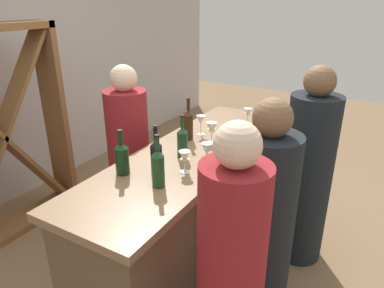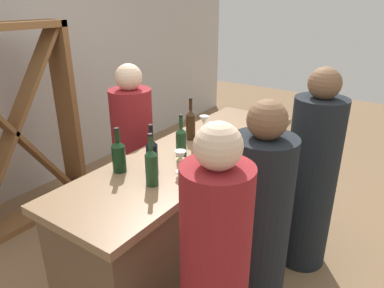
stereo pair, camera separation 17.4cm
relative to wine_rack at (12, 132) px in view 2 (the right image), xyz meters
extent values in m
plane|color=#846647|center=(0.37, -1.65, -0.90)|extent=(12.00, 12.00, 0.00)
cube|color=#BCB7B2|center=(0.37, 0.55, 0.50)|extent=(8.00, 0.10, 2.80)
cube|color=brown|center=(0.37, -1.65, -0.43)|extent=(2.08, 0.57, 0.95)
cube|color=#8C6B4C|center=(0.37, -1.65, 0.07)|extent=(2.16, 0.65, 0.05)
cube|color=brown|center=(0.58, 0.00, 0.00)|extent=(0.06, 0.28, 1.80)
cube|color=brown|center=(0.00, 0.00, -0.87)|extent=(1.22, 0.28, 0.06)
cube|color=brown|center=(0.00, 0.00, 0.00)|extent=(1.14, 0.20, 1.70)
cube|color=brown|center=(0.00, 0.00, 0.00)|extent=(1.14, 0.20, 1.70)
cylinder|color=#193D1E|center=(-0.16, -1.74, 0.19)|extent=(0.07, 0.07, 0.19)
cone|color=#193D1E|center=(-0.16, -1.74, 0.30)|extent=(0.07, 0.07, 0.04)
cylinder|color=#193D1E|center=(-0.16, -1.74, 0.35)|extent=(0.03, 0.03, 0.08)
cylinder|color=black|center=(-0.16, -1.74, 0.40)|extent=(0.03, 0.03, 0.01)
cylinder|color=black|center=(-0.14, -1.46, 0.18)|extent=(0.08, 0.08, 0.17)
cone|color=black|center=(-0.14, -1.46, 0.28)|extent=(0.08, 0.08, 0.03)
cylinder|color=black|center=(-0.14, -1.46, 0.33)|extent=(0.03, 0.03, 0.07)
cylinder|color=black|center=(-0.14, -1.46, 0.37)|extent=(0.03, 0.03, 0.01)
cylinder|color=black|center=(-0.05, -1.65, 0.19)|extent=(0.07, 0.07, 0.19)
cone|color=black|center=(-0.05, -1.65, 0.30)|extent=(0.07, 0.07, 0.04)
cylinder|color=black|center=(-0.05, -1.65, 0.36)|extent=(0.02, 0.02, 0.08)
cylinder|color=black|center=(-0.05, -1.65, 0.40)|extent=(0.03, 0.03, 0.01)
cylinder|color=#193D1E|center=(0.24, -1.65, 0.18)|extent=(0.07, 0.07, 0.18)
cone|color=#193D1E|center=(0.24, -1.65, 0.29)|extent=(0.07, 0.07, 0.03)
cylinder|color=#193D1E|center=(0.24, -1.65, 0.34)|extent=(0.02, 0.02, 0.07)
cylinder|color=black|center=(0.24, -1.65, 0.38)|extent=(0.03, 0.03, 0.01)
cylinder|color=#331E0F|center=(0.54, -1.52, 0.19)|extent=(0.07, 0.07, 0.19)
cone|color=#331E0F|center=(0.54, -1.52, 0.30)|extent=(0.07, 0.07, 0.04)
cylinder|color=#331E0F|center=(0.54, -1.52, 0.36)|extent=(0.02, 0.02, 0.08)
cylinder|color=black|center=(0.54, -1.52, 0.41)|extent=(0.03, 0.03, 0.01)
cylinder|color=white|center=(0.21, -1.85, 0.10)|extent=(0.06, 0.06, 0.00)
cylinder|color=white|center=(0.21, -1.85, 0.13)|extent=(0.01, 0.01, 0.06)
cone|color=white|center=(0.21, -1.85, 0.20)|extent=(0.07, 0.07, 0.09)
cylinder|color=white|center=(0.06, -1.78, 0.10)|extent=(0.06, 0.06, 0.00)
cylinder|color=white|center=(0.06, -1.78, 0.13)|extent=(0.01, 0.01, 0.07)
cone|color=white|center=(0.06, -1.78, 0.20)|extent=(0.07, 0.07, 0.07)
cone|color=beige|center=(0.06, -1.78, 0.17)|extent=(0.06, 0.06, 0.02)
cylinder|color=white|center=(1.11, -1.77, 0.10)|extent=(0.06, 0.06, 0.00)
cylinder|color=white|center=(1.11, -1.77, 0.13)|extent=(0.01, 0.01, 0.06)
cone|color=white|center=(1.11, -1.77, 0.19)|extent=(0.07, 0.07, 0.07)
cone|color=beige|center=(1.11, -1.77, 0.17)|extent=(0.06, 0.06, 0.02)
cylinder|color=white|center=(0.58, -1.70, 0.10)|extent=(0.06, 0.06, 0.00)
cylinder|color=white|center=(0.58, -1.70, 0.13)|extent=(0.01, 0.01, 0.06)
cone|color=white|center=(0.58, -1.70, 0.20)|extent=(0.08, 0.08, 0.09)
cone|color=beige|center=(0.58, -1.70, 0.18)|extent=(0.07, 0.07, 0.04)
cylinder|color=white|center=(0.68, -1.55, 0.10)|extent=(0.07, 0.07, 0.00)
cylinder|color=white|center=(0.68, -1.55, 0.14)|extent=(0.01, 0.01, 0.08)
cone|color=white|center=(0.68, -1.55, 0.21)|extent=(0.07, 0.07, 0.07)
cylinder|color=black|center=(0.94, -2.34, -0.23)|extent=(0.40, 0.40, 1.35)
sphere|color=brown|center=(0.94, -2.34, 0.55)|extent=(0.22, 0.22, 0.22)
sphere|color=beige|center=(-0.39, -2.30, 0.55)|extent=(0.20, 0.20, 0.20)
cylinder|color=black|center=(0.20, -2.25, -0.26)|extent=(0.49, 0.49, 1.28)
sphere|color=brown|center=(0.20, -2.25, 0.48)|extent=(0.22, 0.22, 0.22)
cylinder|color=maroon|center=(0.47, -0.99, -0.24)|extent=(0.44, 0.44, 1.32)
sphere|color=beige|center=(0.47, -0.99, 0.51)|extent=(0.21, 0.21, 0.21)
camera|label=1|loc=(-1.58, -2.78, 1.08)|focal=33.08mm
camera|label=2|loc=(-1.49, -2.93, 1.08)|focal=33.08mm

